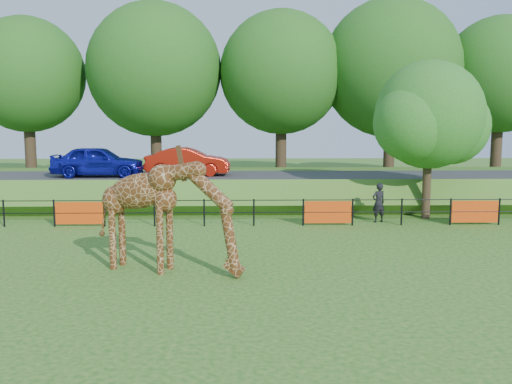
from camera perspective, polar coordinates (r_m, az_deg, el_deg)
The scene contains 10 objects.
ground at distance 15.30m, azimuth 0.34°, elevation -9.14°, with size 90.00×90.00×0.00m, color #1F5615.
giraffe at distance 16.23m, azimuth -8.71°, elevation -2.44°, with size 4.48×0.82×3.20m, color #4F2A10, non-canonical shape.
perimeter_fence at distance 22.98m, azimuth -0.22°, elevation -2.06°, with size 28.07×0.10×1.10m, color black, non-canonical shape.
embankment at distance 30.39m, azimuth -0.47°, elevation 0.50°, with size 40.00×9.00×1.30m, color #1F5615.
road at distance 28.81m, azimuth -0.44°, elevation 1.54°, with size 40.00×5.00×0.12m, color #2C2C2E.
car_blue at distance 29.29m, azimuth -15.51°, elevation 2.98°, with size 1.81×4.50×1.53m, color #1418A7.
car_red at distance 29.14m, azimuth -6.84°, elevation 3.04°, with size 1.48×4.23×1.39m, color #B31A0C.
visitor at distance 24.28m, azimuth 12.16°, elevation -1.05°, with size 0.60×0.39×1.65m, color black.
tree_east at distance 25.57m, azimuth 17.12°, elevation 6.99°, with size 5.40×4.71×6.76m.
bg_tree_line at distance 36.83m, azimuth 2.38°, elevation 11.94°, with size 37.30×8.80×11.82m.
Camera 1 is at (-0.41, -14.65, 4.41)m, focal length 40.00 mm.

